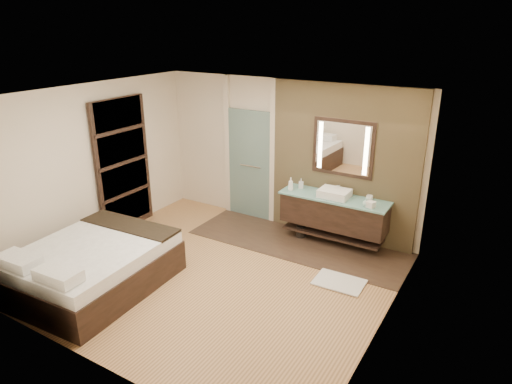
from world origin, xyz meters
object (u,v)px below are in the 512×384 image
Objects in this scene: vanity at (334,212)px; waste_bin at (301,231)px; mirror_unit at (343,148)px; bed at (93,266)px.

waste_bin is at bearing -173.10° from vanity.
mirror_unit is 1.67m from waste_bin.
bed is at bearing -128.18° from vanity.
mirror_unit is at bearing 90.00° from vanity.
bed is (-2.42, -3.08, -0.24)m from vanity.
vanity is 8.23× the size of waste_bin.
vanity reaches higher than bed.
bed is 9.75× the size of waste_bin.
vanity is at bearing -90.00° from mirror_unit.
bed is 3.54m from waste_bin.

